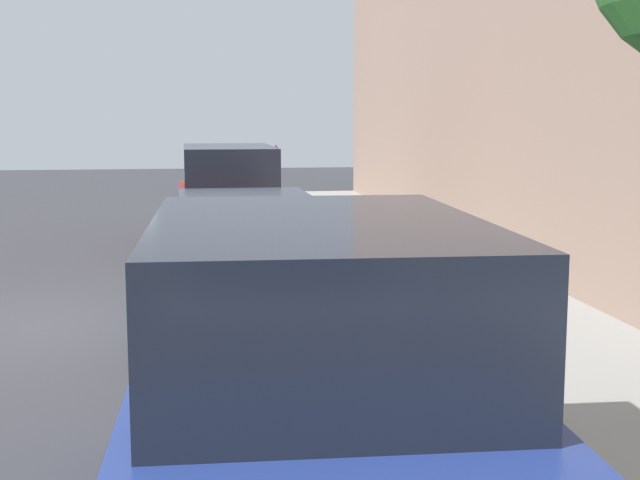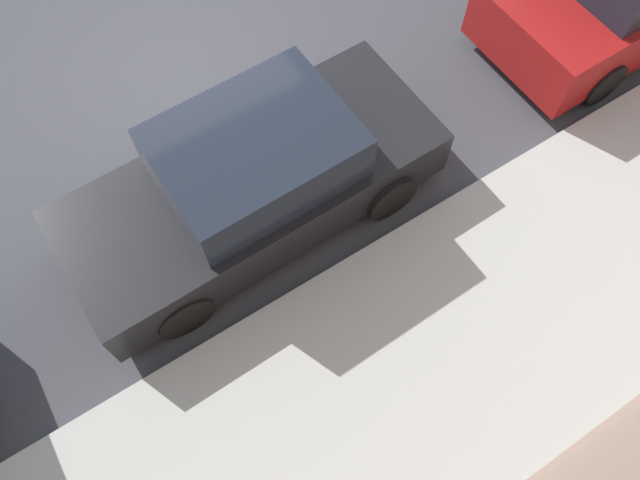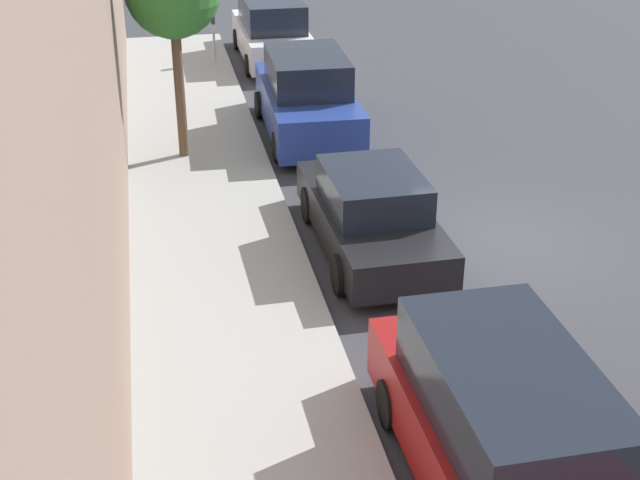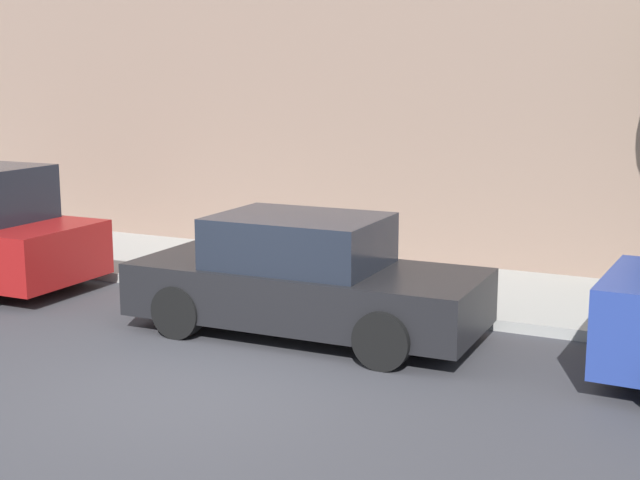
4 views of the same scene
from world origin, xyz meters
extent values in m
plane|color=#38383D|center=(0.00, 0.00, 0.00)|extent=(60.00, 60.00, 0.00)
cube|color=#9E9E99|center=(5.02, 0.00, 0.07)|extent=(3.04, 32.00, 0.15)
cube|color=navy|center=(2.32, -6.20, 0.70)|extent=(2.10, 4.86, 0.96)
cube|color=black|center=(2.32, -6.20, 1.58)|extent=(1.80, 2.65, 0.80)
cylinder|color=black|center=(1.39, -4.71, 0.34)|extent=(0.22, 0.68, 0.68)
cylinder|color=black|center=(3.25, -4.71, 0.34)|extent=(0.22, 0.68, 0.68)
cube|color=black|center=(2.30, -0.14, 0.56)|extent=(1.89, 4.53, 0.68)
cube|color=black|center=(2.30, -0.04, 1.22)|extent=(1.62, 2.13, 0.64)
cylinder|color=black|center=(1.45, 1.25, 0.34)|extent=(0.22, 0.68, 0.68)
cylinder|color=black|center=(3.15, 1.25, 0.34)|extent=(0.22, 0.68, 0.68)
cylinder|color=black|center=(1.45, -1.54, 0.34)|extent=(0.22, 0.68, 0.68)
cylinder|color=black|center=(3.15, -1.54, 0.34)|extent=(0.22, 0.68, 0.68)
cube|color=maroon|center=(2.35, 6.22, 0.64)|extent=(1.95, 4.92, 0.84)
cube|color=black|center=(2.35, 6.22, 1.48)|extent=(1.70, 3.12, 0.84)
cylinder|color=black|center=(1.45, 7.74, 0.32)|extent=(0.22, 0.65, 0.65)
cylinder|color=black|center=(3.25, 7.74, 0.32)|extent=(0.22, 0.65, 0.65)
cylinder|color=black|center=(1.45, 4.70, 0.32)|extent=(0.22, 0.65, 0.65)
cylinder|color=black|center=(3.25, 4.70, 0.32)|extent=(0.22, 0.65, 0.65)
cube|color=silver|center=(2.39, 12.79, 0.56)|extent=(1.93, 4.55, 0.68)
cube|color=black|center=(2.39, 12.89, 1.22)|extent=(1.65, 2.15, 0.64)
cylinder|color=black|center=(1.54, 14.18, 0.33)|extent=(0.22, 0.66, 0.66)
cylinder|color=black|center=(3.24, 14.18, 0.33)|extent=(0.22, 0.66, 0.66)
cylinder|color=black|center=(1.54, 11.39, 0.33)|extent=(0.22, 0.66, 0.66)
cylinder|color=black|center=(3.24, 11.39, 0.33)|extent=(0.22, 0.66, 0.66)
cylinder|color=#ADADB2|center=(3.95, 13.71, 0.73)|extent=(0.07, 0.07, 1.16)
cube|color=#2D2D33|center=(3.95, 13.71, 1.45)|extent=(0.11, 0.15, 0.28)
cube|color=red|center=(3.95, 13.71, 1.61)|extent=(0.04, 0.09, 0.05)
cylinder|color=gold|center=(3.85, 15.26, 0.43)|extent=(0.20, 0.20, 0.55)
sphere|color=gold|center=(3.85, 15.26, 0.75)|extent=(0.18, 0.18, 0.18)
camera|label=1|loc=(1.68, -10.82, 2.54)|focal=50.00mm
camera|label=2|loc=(5.94, -1.53, 6.87)|focal=35.00mm
camera|label=3|loc=(5.94, 13.62, 7.38)|focal=50.00mm
camera|label=4|loc=(-7.56, -5.13, 3.33)|focal=50.00mm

